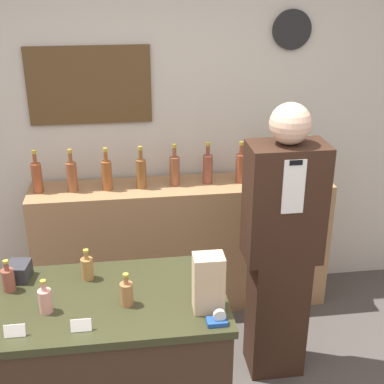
{
  "coord_description": "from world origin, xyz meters",
  "views": [
    {
      "loc": [
        -0.29,
        -1.71,
        2.42
      ],
      "look_at": [
        0.09,
        1.11,
        1.19
      ],
      "focal_mm": 50.0,
      "sensor_mm": 36.0,
      "label": 1
    }
  ],
  "objects_px": {
    "potted_plant": "(304,155)",
    "tape_dispenser": "(218,319)",
    "shopkeeper": "(281,248)",
    "paper_bag": "(208,283)"
  },
  "relations": [
    {
      "from": "shopkeeper",
      "to": "paper_bag",
      "type": "height_order",
      "value": "shopkeeper"
    },
    {
      "from": "shopkeeper",
      "to": "paper_bag",
      "type": "relative_size",
      "value": 6.2
    },
    {
      "from": "potted_plant",
      "to": "tape_dispenser",
      "type": "xyz_separation_m",
      "value": [
        -0.9,
        -1.54,
        -0.19
      ]
    },
    {
      "from": "potted_plant",
      "to": "tape_dispenser",
      "type": "bearing_deg",
      "value": -120.16
    },
    {
      "from": "potted_plant",
      "to": "tape_dispenser",
      "type": "height_order",
      "value": "potted_plant"
    },
    {
      "from": "paper_bag",
      "to": "shopkeeper",
      "type": "bearing_deg",
      "value": 49.59
    },
    {
      "from": "potted_plant",
      "to": "paper_bag",
      "type": "distance_m",
      "value": 1.7
    },
    {
      "from": "potted_plant",
      "to": "paper_bag",
      "type": "xyz_separation_m",
      "value": [
        -0.92,
        -1.43,
        -0.07
      ]
    },
    {
      "from": "paper_bag",
      "to": "tape_dispenser",
      "type": "height_order",
      "value": "paper_bag"
    },
    {
      "from": "shopkeeper",
      "to": "tape_dispenser",
      "type": "distance_m",
      "value": 0.92
    }
  ]
}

